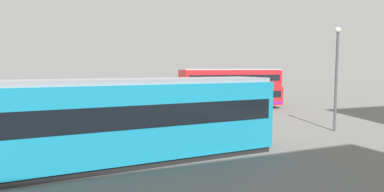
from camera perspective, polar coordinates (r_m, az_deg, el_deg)
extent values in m
plane|color=slate|center=(27.25, 1.55, -3.43)|extent=(160.00, 160.00, 0.00)
cube|color=red|center=(31.54, 6.81, -0.08)|extent=(10.20, 2.85, 1.76)
cube|color=red|center=(31.44, 6.84, 3.04)|extent=(9.89, 2.74, 1.68)
cube|color=black|center=(31.52, 6.81, 0.30)|extent=(9.69, 2.87, 0.64)
cube|color=black|center=(31.44, 6.84, 3.20)|extent=(9.39, 2.76, 0.60)
cube|color=#8C198C|center=(31.60, 6.80, -1.22)|extent=(10.00, 2.89, 0.24)
cube|color=#B2B2B7|center=(31.42, 6.86, 4.67)|extent=(9.89, 2.74, 0.10)
cylinder|color=black|center=(30.40, 1.45, -1.62)|extent=(1.08, 2.52, 1.00)
cylinder|color=black|center=(32.90, 11.18, -1.21)|extent=(1.08, 2.52, 1.00)
cube|color=teal|center=(13.90, -10.55, -4.15)|extent=(12.99, 3.94, 3.06)
cube|color=black|center=(13.85, -10.57, -2.90)|extent=(12.49, 3.92, 0.90)
cube|color=gray|center=(13.74, -10.66, 2.58)|extent=(12.72, 3.70, 0.20)
cube|color=black|center=(14.25, -10.45, -10.74)|extent=(12.72, 3.78, 0.25)
cylinder|color=black|center=(20.49, 0.83, -5.06)|extent=(0.14, 0.14, 0.81)
cylinder|color=black|center=(20.59, 0.28, -5.01)|extent=(0.14, 0.14, 0.81)
cylinder|color=navy|center=(20.43, 0.56, -3.06)|extent=(0.45, 0.45, 0.62)
sphere|color=tan|center=(20.37, 0.56, -1.89)|extent=(0.22, 0.22, 0.22)
cube|color=gray|center=(20.45, -0.60, -3.25)|extent=(6.57, 0.27, 0.06)
cube|color=gray|center=(20.52, -0.60, -4.63)|extent=(6.57, 0.27, 0.06)
cylinder|color=gray|center=(21.94, 7.43, -4.12)|extent=(0.07, 0.07, 1.05)
cylinder|color=gray|center=(20.53, -0.60, -4.70)|extent=(0.07, 0.07, 1.05)
cylinder|color=gray|center=(19.57, -9.61, -5.24)|extent=(0.07, 0.07, 1.05)
cylinder|color=slate|center=(18.46, -12.72, -3.51)|extent=(0.10, 0.10, 2.57)
cube|color=#1999D8|center=(18.32, -12.73, -0.91)|extent=(0.95, 0.25, 0.68)
cylinder|color=#4C4C51|center=(22.09, 23.99, 2.19)|extent=(0.16, 0.16, 6.13)
sphere|color=#F2EFCC|center=(22.20, 24.28, 10.50)|extent=(0.36, 0.36, 0.36)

